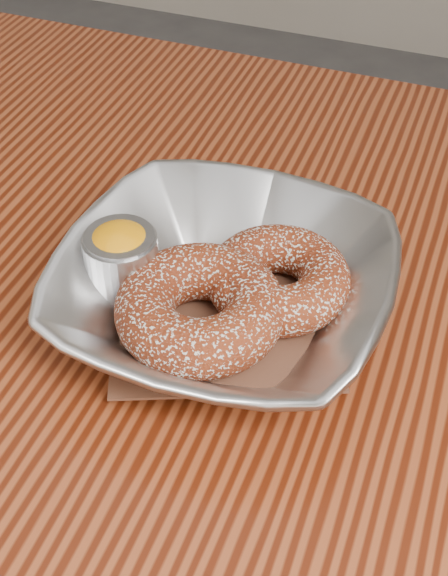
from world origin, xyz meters
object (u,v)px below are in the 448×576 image
(serving_bowl, at_px, (224,292))
(donut_back, at_px, (278,279))
(ramekin, at_px, (122,261))
(donut_front, at_px, (200,308))
(table, at_px, (209,449))

(serving_bowl, distance_m, donut_back, 0.04)
(serving_bowl, distance_m, ramekin, 0.07)
(ramekin, bearing_deg, donut_front, -15.28)
(ramekin, bearing_deg, table, -22.79)
(donut_back, bearing_deg, table, -115.01)
(donut_back, xyz_separation_m, donut_front, (-0.04, -0.05, 0.00))
(donut_back, relative_size, ramekin, 1.74)
(table, relative_size, donut_back, 12.57)
(donut_front, bearing_deg, table, -53.68)
(serving_bowl, xyz_separation_m, ramekin, (-0.07, -0.01, 0.01))
(donut_back, bearing_deg, ramekin, -163.66)
(donut_back, bearing_deg, donut_front, -129.02)
(serving_bowl, xyz_separation_m, donut_front, (-0.01, -0.02, 0.00))
(table, height_order, ramekin, ramekin)
(serving_bowl, bearing_deg, ramekin, -175.83)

